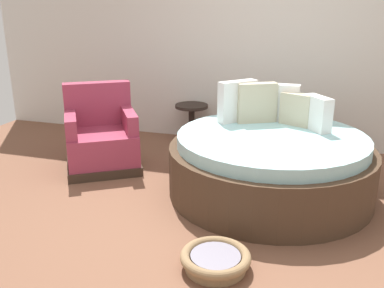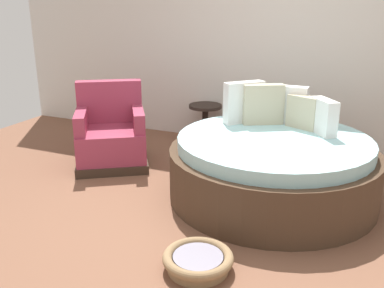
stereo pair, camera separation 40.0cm
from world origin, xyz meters
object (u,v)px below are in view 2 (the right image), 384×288
(round_daybed, at_px, (272,166))
(red_armchair, at_px, (111,136))
(pet_basket, at_px, (198,261))
(side_table, at_px, (205,112))

(round_daybed, relative_size, red_armchair, 1.80)
(round_daybed, bearing_deg, red_armchair, 175.58)
(round_daybed, xyz_separation_m, pet_basket, (-0.19, -1.42, -0.24))
(pet_basket, bearing_deg, round_daybed, 82.46)
(round_daybed, distance_m, pet_basket, 1.45)
(round_daybed, height_order, pet_basket, round_daybed)
(side_table, bearing_deg, round_daybed, -47.25)
(red_armchair, distance_m, side_table, 1.38)
(red_armchair, bearing_deg, round_daybed, -4.42)
(round_daybed, height_order, red_armchair, round_daybed)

